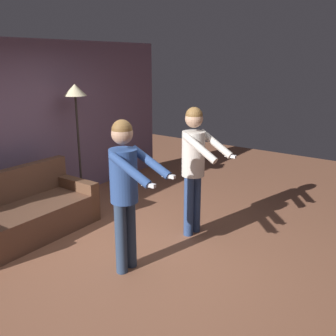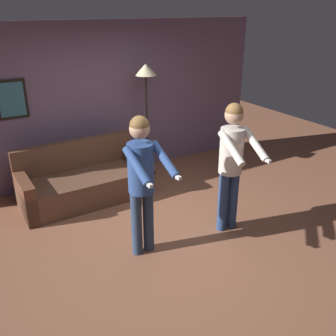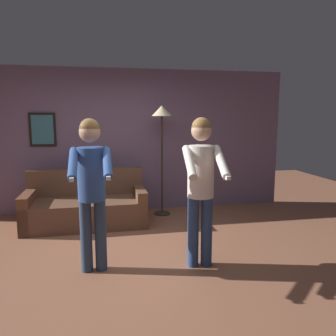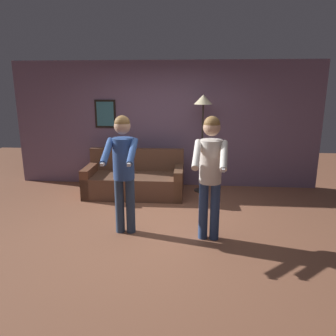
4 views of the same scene
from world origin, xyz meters
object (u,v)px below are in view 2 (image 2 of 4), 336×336
object	(u,v)px
torchiere_lamp	(146,82)
person_standing_left	(142,174)
person_standing_right	(232,157)
couch	(83,183)

from	to	relation	value
torchiere_lamp	person_standing_left	xyz separation A→B (m)	(-1.13, -2.05, -0.60)
person_standing_left	person_standing_right	size ratio (longest dim) A/B	0.99
couch	person_standing_left	size ratio (longest dim) A/B	1.11
couch	person_standing_left	xyz separation A→B (m)	(0.18, -1.70, 0.77)
couch	person_standing_right	world-z (taller)	person_standing_right
person_standing_right	couch	bearing A→B (deg)	127.51
person_standing_right	person_standing_left	bearing A→B (deg)	175.00
torchiere_lamp	couch	bearing A→B (deg)	-165.29
person_standing_left	person_standing_right	distance (m)	1.22
torchiere_lamp	person_standing_right	xyz separation A→B (m)	(0.08, -2.15, -0.59)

